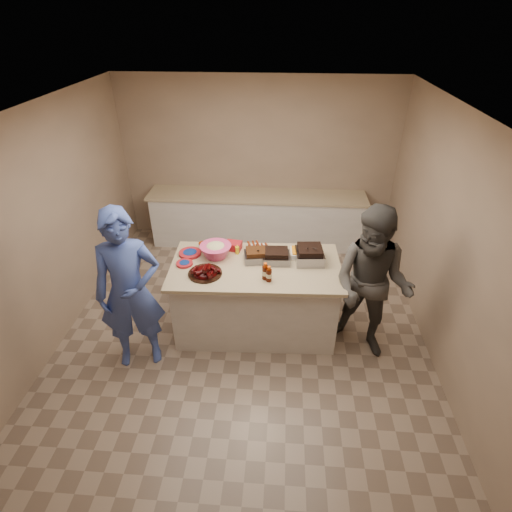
# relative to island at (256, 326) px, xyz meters

# --- Properties ---
(room) EXTENTS (4.50, 5.00, 2.70)m
(room) POSITION_rel_island_xyz_m (-0.14, -0.02, 0.00)
(room) COLOR gray
(room) RESTS_ON ground
(back_counter) EXTENTS (3.60, 0.64, 0.90)m
(back_counter) POSITION_rel_island_xyz_m (-0.14, 2.18, 0.45)
(back_counter) COLOR silver
(back_counter) RESTS_ON ground
(island) EXTENTS (2.04, 1.12, 0.95)m
(island) POSITION_rel_island_xyz_m (0.00, 0.00, 0.00)
(island) COLOR silver
(island) RESTS_ON ground
(rib_platter) EXTENTS (0.47, 0.47, 0.15)m
(rib_platter) POSITION_rel_island_xyz_m (-0.56, -0.22, 0.95)
(rib_platter) COLOR #390203
(rib_platter) RESTS_ON island
(pulled_pork_tray) EXTENTS (0.35, 0.28, 0.10)m
(pulled_pork_tray) POSITION_rel_island_xyz_m (0.01, 0.11, 0.95)
(pulled_pork_tray) COLOR #47230F
(pulled_pork_tray) RESTS_ON island
(brisket_tray) EXTENTS (0.33, 0.28, 0.10)m
(brisket_tray) POSITION_rel_island_xyz_m (0.24, 0.11, 0.95)
(brisket_tray) COLOR black
(brisket_tray) RESTS_ON island
(roasting_pan) EXTENTS (0.35, 0.35, 0.13)m
(roasting_pan) POSITION_rel_island_xyz_m (0.63, 0.14, 0.95)
(roasting_pan) COLOR gray
(roasting_pan) RESTS_ON island
(coleslaw_bowl) EXTENTS (0.40, 0.40, 0.26)m
(coleslaw_bowl) POSITION_rel_island_xyz_m (-0.50, 0.17, 0.95)
(coleslaw_bowl) COLOR #CF3F76
(coleslaw_bowl) RESTS_ON island
(sausage_plate) EXTENTS (0.40, 0.40, 0.05)m
(sausage_plate) POSITION_rel_island_xyz_m (0.01, 0.34, 0.95)
(sausage_plate) COLOR silver
(sausage_plate) RESTS_ON island
(mac_cheese_dish) EXTENTS (0.32, 0.24, 0.08)m
(mac_cheese_dish) POSITION_rel_island_xyz_m (0.56, 0.27, 0.95)
(mac_cheese_dish) COLOR #FF980B
(mac_cheese_dish) RESTS_ON island
(bbq_bottle_a) EXTENTS (0.07, 0.07, 0.21)m
(bbq_bottle_a) POSITION_rel_island_xyz_m (0.12, -0.26, 0.95)
(bbq_bottle_a) COLOR #380D03
(bbq_bottle_a) RESTS_ON island
(bbq_bottle_b) EXTENTS (0.07, 0.07, 0.19)m
(bbq_bottle_b) POSITION_rel_island_xyz_m (0.17, -0.30, 0.95)
(bbq_bottle_b) COLOR #380D03
(bbq_bottle_b) RESTS_ON island
(mustard_bottle) EXTENTS (0.05, 0.05, 0.13)m
(mustard_bottle) POSITION_rel_island_xyz_m (-0.25, 0.25, 0.95)
(mustard_bottle) COLOR yellow
(mustard_bottle) RESTS_ON island
(sauce_bowl) EXTENTS (0.14, 0.05, 0.14)m
(sauce_bowl) POSITION_rel_island_xyz_m (-0.02, 0.27, 0.95)
(sauce_bowl) COLOR silver
(sauce_bowl) RESTS_ON island
(plate_stack_large) EXTENTS (0.28, 0.28, 0.03)m
(plate_stack_large) POSITION_rel_island_xyz_m (-0.82, 0.19, 0.95)
(plate_stack_large) COLOR maroon
(plate_stack_large) RESTS_ON island
(plate_stack_small) EXTENTS (0.20, 0.20, 0.03)m
(plate_stack_small) POSITION_rel_island_xyz_m (-0.84, -0.04, 0.95)
(plate_stack_small) COLOR maroon
(plate_stack_small) RESTS_ON island
(plastic_cup) EXTENTS (0.11, 0.10, 0.10)m
(plastic_cup) POSITION_rel_island_xyz_m (-0.69, 0.32, 0.95)
(plastic_cup) COLOR #97380B
(plastic_cup) RESTS_ON island
(basket_stack) EXTENTS (0.22, 0.18, 0.10)m
(basket_stack) POSITION_rel_island_xyz_m (-0.30, 0.35, 0.95)
(basket_stack) COLOR maroon
(basket_stack) RESTS_ON island
(guest_blue) EXTENTS (1.19, 2.05, 0.46)m
(guest_blue) POSITION_rel_island_xyz_m (-1.30, -0.63, 0.00)
(guest_blue) COLOR #4057AB
(guest_blue) RESTS_ON ground
(guest_gray) EXTENTS (1.64, 2.07, 0.70)m
(guest_gray) POSITION_rel_island_xyz_m (1.30, -0.28, 0.00)
(guest_gray) COLOR #474541
(guest_gray) RESTS_ON ground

